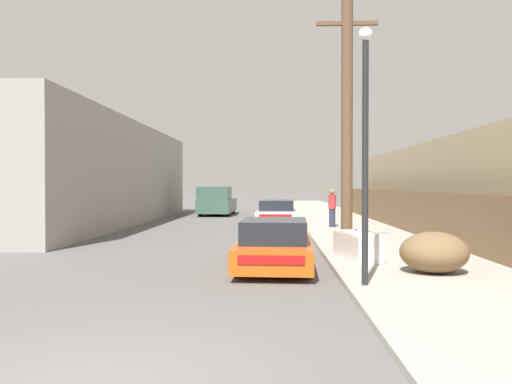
% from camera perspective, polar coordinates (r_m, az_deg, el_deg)
% --- Properties ---
extents(sidewalk_curb, '(4.20, 63.00, 0.12)m').
position_cam_1_polar(sidewalk_curb, '(28.53, 9.07, -3.11)').
color(sidewalk_curb, '#9E998E').
rests_on(sidewalk_curb, ground).
extents(discarded_fridge, '(1.04, 1.84, 0.71)m').
position_cam_1_polar(discarded_fridge, '(12.97, 11.50, -6.05)').
color(discarded_fridge, silver).
rests_on(discarded_fridge, sidewalk_curb).
extents(parked_sports_car_red, '(1.90, 4.42, 1.19)m').
position_cam_1_polar(parked_sports_car_red, '(12.13, 2.16, -6.10)').
color(parked_sports_car_red, '#E05114').
rests_on(parked_sports_car_red, ground).
extents(car_parked_mid, '(2.05, 4.28, 1.26)m').
position_cam_1_polar(car_parked_mid, '(24.58, 2.42, -2.47)').
color(car_parked_mid, silver).
rests_on(car_parked_mid, ground).
extents(pickup_truck, '(2.18, 5.36, 1.89)m').
position_cam_1_polar(pickup_truck, '(33.06, -4.54, -1.04)').
color(pickup_truck, '#385647').
rests_on(pickup_truck, ground).
extents(utility_pole, '(1.80, 0.34, 7.39)m').
position_cam_1_polar(utility_pole, '(15.12, 10.35, 8.00)').
color(utility_pole, brown).
rests_on(utility_pole, sidewalk_curb).
extents(street_lamp, '(0.26, 0.26, 4.84)m').
position_cam_1_polar(street_lamp, '(9.64, 12.38, 6.23)').
color(street_lamp, '#232326').
rests_on(street_lamp, sidewalk_curb).
extents(brush_pile, '(1.44, 1.34, 0.88)m').
position_cam_1_polar(brush_pile, '(11.42, 19.67, -6.51)').
color(brush_pile, brown).
rests_on(brush_pile, sidewalk_curb).
extents(wooden_fence, '(0.08, 32.08, 1.64)m').
position_cam_1_polar(wooden_fence, '(20.56, 17.36, -2.19)').
color(wooden_fence, brown).
rests_on(wooden_fence, sidewalk_curb).
extents(building_left_block, '(7.00, 22.17, 5.17)m').
position_cam_1_polar(building_left_block, '(27.58, -19.81, 1.96)').
color(building_left_block, gray).
rests_on(building_left_block, ground).
extents(building_right_house, '(6.00, 23.78, 3.89)m').
position_cam_1_polar(building_right_house, '(27.52, 22.50, 0.62)').
color(building_right_house, tan).
rests_on(building_right_house, ground).
extents(pedestrian, '(0.34, 0.34, 1.70)m').
position_cam_1_polar(pedestrian, '(22.63, 8.71, -1.77)').
color(pedestrian, '#282D42').
rests_on(pedestrian, sidewalk_curb).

